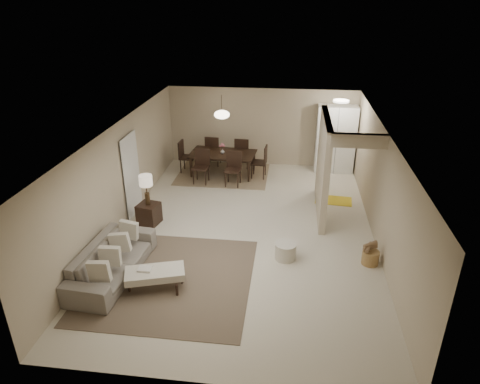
# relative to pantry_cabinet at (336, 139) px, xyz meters

# --- Properties ---
(floor) EXTENTS (9.00, 9.00, 0.00)m
(floor) POSITION_rel_pantry_cabinet_xyz_m (-2.35, -4.15, -1.05)
(floor) COLOR beige
(floor) RESTS_ON ground
(ceiling) EXTENTS (9.00, 9.00, 0.00)m
(ceiling) POSITION_rel_pantry_cabinet_xyz_m (-2.35, -4.15, 1.45)
(ceiling) COLOR white
(ceiling) RESTS_ON back_wall
(back_wall) EXTENTS (6.00, 0.00, 6.00)m
(back_wall) POSITION_rel_pantry_cabinet_xyz_m (-2.35, 0.35, 0.20)
(back_wall) COLOR #BBAC8E
(back_wall) RESTS_ON floor
(left_wall) EXTENTS (0.00, 9.00, 9.00)m
(left_wall) POSITION_rel_pantry_cabinet_xyz_m (-5.35, -4.15, 0.20)
(left_wall) COLOR #BBAC8E
(left_wall) RESTS_ON floor
(right_wall) EXTENTS (0.00, 9.00, 9.00)m
(right_wall) POSITION_rel_pantry_cabinet_xyz_m (0.65, -4.15, 0.20)
(right_wall) COLOR #BBAC8E
(right_wall) RESTS_ON floor
(partition) EXTENTS (0.15, 2.50, 2.50)m
(partition) POSITION_rel_pantry_cabinet_xyz_m (-0.55, -2.90, 0.20)
(partition) COLOR #BBAC8E
(partition) RESTS_ON floor
(doorway) EXTENTS (0.04, 0.90, 2.04)m
(doorway) POSITION_rel_pantry_cabinet_xyz_m (-5.32, -3.55, -0.03)
(doorway) COLOR black
(doorway) RESTS_ON floor
(pantry_cabinet) EXTENTS (1.20, 0.55, 2.10)m
(pantry_cabinet) POSITION_rel_pantry_cabinet_xyz_m (0.00, 0.00, 0.00)
(pantry_cabinet) COLOR white
(pantry_cabinet) RESTS_ON floor
(flush_light) EXTENTS (0.44, 0.44, 0.05)m
(flush_light) POSITION_rel_pantry_cabinet_xyz_m (-0.05, -0.95, 1.41)
(flush_light) COLOR white
(flush_light) RESTS_ON ceiling
(living_rug) EXTENTS (3.20, 3.20, 0.01)m
(living_rug) POSITION_rel_pantry_cabinet_xyz_m (-3.62, -6.26, -1.04)
(living_rug) COLOR brown
(living_rug) RESTS_ON floor
(sofa) EXTENTS (2.43, 1.11, 0.69)m
(sofa) POSITION_rel_pantry_cabinet_xyz_m (-4.80, -6.26, -0.71)
(sofa) COLOR gray
(sofa) RESTS_ON floor
(ottoman_bench) EXTENTS (1.22, 0.82, 0.40)m
(ottoman_bench) POSITION_rel_pantry_cabinet_xyz_m (-3.82, -6.56, -0.73)
(ottoman_bench) COLOR beige
(ottoman_bench) RESTS_ON living_rug
(side_table) EXTENTS (0.56, 0.56, 0.52)m
(side_table) POSITION_rel_pantry_cabinet_xyz_m (-4.75, -4.10, -0.79)
(side_table) COLOR black
(side_table) RESTS_ON floor
(table_lamp) EXTENTS (0.32, 0.32, 0.76)m
(table_lamp) POSITION_rel_pantry_cabinet_xyz_m (-4.75, -4.10, 0.04)
(table_lamp) COLOR #44311D
(table_lamp) RESTS_ON side_table
(round_pouf) EXTENTS (0.47, 0.47, 0.36)m
(round_pouf) POSITION_rel_pantry_cabinet_xyz_m (-1.37, -5.24, -0.87)
(round_pouf) COLOR beige
(round_pouf) RESTS_ON floor
(wicker_basket) EXTENTS (0.46, 0.46, 0.30)m
(wicker_basket) POSITION_rel_pantry_cabinet_xyz_m (0.40, -5.22, -0.90)
(wicker_basket) COLOR olive
(wicker_basket) RESTS_ON floor
(dining_rug) EXTENTS (2.80, 2.10, 0.01)m
(dining_rug) POSITION_rel_pantry_cabinet_xyz_m (-3.45, -0.77, -1.04)
(dining_rug) COLOR #8D7A57
(dining_rug) RESTS_ON floor
(dining_table) EXTENTS (2.08, 1.26, 0.70)m
(dining_table) POSITION_rel_pantry_cabinet_xyz_m (-3.45, -0.77, -0.70)
(dining_table) COLOR black
(dining_table) RESTS_ON dining_rug
(dining_chairs) EXTENTS (2.75, 2.06, 1.01)m
(dining_chairs) POSITION_rel_pantry_cabinet_xyz_m (-3.45, -0.77, -0.54)
(dining_chairs) COLOR black
(dining_chairs) RESTS_ON dining_rug
(vase) EXTENTS (0.17, 0.17, 0.14)m
(vase) POSITION_rel_pantry_cabinet_xyz_m (-3.45, -0.77, -0.28)
(vase) COLOR silver
(vase) RESTS_ON dining_table
(yellow_mat) EXTENTS (1.04, 0.69, 0.01)m
(yellow_mat) POSITION_rel_pantry_cabinet_xyz_m (-0.13, -2.23, -1.04)
(yellow_mat) COLOR gold
(yellow_mat) RESTS_ON floor
(pendant_light) EXTENTS (0.46, 0.46, 0.71)m
(pendant_light) POSITION_rel_pantry_cabinet_xyz_m (-3.45, -0.77, 0.87)
(pendant_light) COLOR #44311D
(pendant_light) RESTS_ON ceiling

